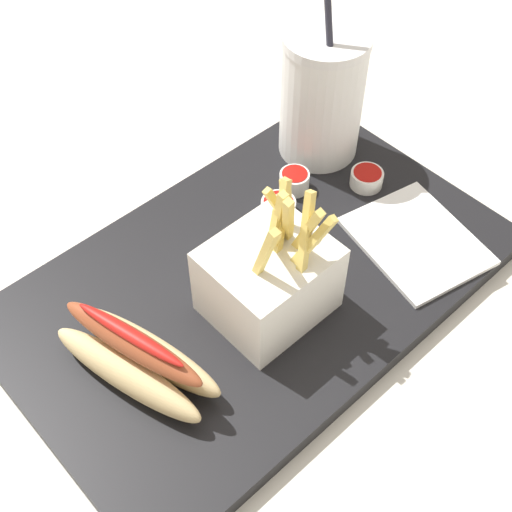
% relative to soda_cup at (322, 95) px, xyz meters
% --- Properties ---
extents(ground_plane, '(2.40, 2.40, 0.02)m').
position_rel_soda_cup_xyz_m(ground_plane, '(0.18, 0.09, -0.10)').
color(ground_plane, silver).
extents(food_tray, '(0.49, 0.31, 0.02)m').
position_rel_soda_cup_xyz_m(food_tray, '(0.18, 0.09, -0.08)').
color(food_tray, black).
rests_on(food_tray, ground_plane).
extents(soda_cup, '(0.09, 0.09, 0.25)m').
position_rel_soda_cup_xyz_m(soda_cup, '(0.00, 0.00, 0.00)').
color(soda_cup, white).
rests_on(soda_cup, food_tray).
extents(fries_basket, '(0.11, 0.09, 0.15)m').
position_rel_soda_cup_xyz_m(fries_basket, '(0.20, 0.13, -0.03)').
color(fries_basket, white).
rests_on(fries_basket, food_tray).
extents(hot_dog_1, '(0.09, 0.17, 0.07)m').
position_rel_soda_cup_xyz_m(hot_dog_1, '(0.33, 0.10, -0.05)').
color(hot_dog_1, '#E5C689').
rests_on(hot_dog_1, food_tray).
extents(ketchup_cup_1, '(0.04, 0.04, 0.02)m').
position_rel_soda_cup_xyz_m(ketchup_cup_1, '(0.00, 0.08, -0.06)').
color(ketchup_cup_1, white).
rests_on(ketchup_cup_1, food_tray).
extents(ketchup_cup_2, '(0.04, 0.04, 0.02)m').
position_rel_soda_cup_xyz_m(ketchup_cup_2, '(0.11, 0.04, -0.06)').
color(ketchup_cup_2, white).
rests_on(ketchup_cup_2, food_tray).
extents(ketchup_cup_3, '(0.03, 0.03, 0.02)m').
position_rel_soda_cup_xyz_m(ketchup_cup_3, '(0.07, 0.03, -0.06)').
color(ketchup_cup_3, white).
rests_on(ketchup_cup_3, food_tray).
extents(napkin_stack, '(0.13, 0.15, 0.01)m').
position_rel_soda_cup_xyz_m(napkin_stack, '(0.03, 0.17, -0.07)').
color(napkin_stack, white).
rests_on(napkin_stack, food_tray).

